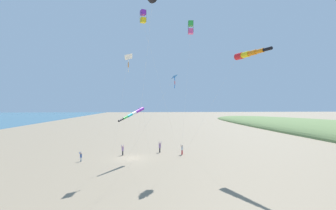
% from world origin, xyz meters
% --- Properties ---
extents(ground_plane, '(600.00, 600.00, 0.00)m').
position_xyz_m(ground_plane, '(0.00, 0.00, 0.00)').
color(ground_plane, gray).
extents(person_adult_flyer, '(0.51, 0.60, 1.76)m').
position_xyz_m(person_adult_flyer, '(4.40, 3.74, 0.96)').
color(person_adult_flyer, '#232328').
rests_on(person_adult_flyer, ground_plane).
extents(person_child_green_jacket, '(0.47, 0.54, 1.59)m').
position_xyz_m(person_child_green_jacket, '(-1.50, 2.20, 0.87)').
color(person_child_green_jacket, '#232328').
rests_on(person_child_green_jacket, ground_plane).
extents(person_child_grey_jacket, '(0.53, 0.59, 1.67)m').
position_xyz_m(person_child_grey_jacket, '(7.74, 1.62, 0.91)').
color(person_child_grey_jacket, '#B72833').
rests_on(person_child_grey_jacket, ground_plane).
extents(person_bystander_far, '(0.47, 0.44, 1.32)m').
position_xyz_m(person_bystander_far, '(-6.88, -1.45, 0.72)').
color(person_bystander_far, silver).
rests_on(person_bystander_far, ground_plane).
extents(kite_windsock_blue_topmost, '(6.66, 15.10, 14.29)m').
position_xyz_m(kite_windsock_blue_topmost, '(14.12, -7.89, 13.88)').
color(kite_windsock_blue_topmost, red).
rests_on(kite_windsock_blue_topmost, ground_plane).
extents(kite_delta_purple_drifting, '(2.93, 4.53, 13.92)m').
position_xyz_m(kite_delta_purple_drifting, '(-0.27, -6.31, 13.48)').
color(kite_delta_purple_drifting, white).
rests_on(kite_delta_purple_drifting, ground_plane).
extents(kite_windsock_long_streamer_left, '(4.35, 7.28, 7.51)m').
position_xyz_m(kite_windsock_long_streamer_left, '(0.49, -2.39, 6.72)').
color(kite_windsock_long_streamer_left, purple).
rests_on(kite_windsock_long_streamer_left, ground_plane).
extents(kite_box_red_high_left, '(1.08, 4.23, 19.04)m').
position_xyz_m(kite_box_red_high_left, '(7.95, -3.96, 18.17)').
color(kite_box_red_high_left, green).
rests_on(kite_box_red_high_left, ground_plane).
extents(kite_delta_magenta_far_left, '(6.25, 7.89, 11.16)m').
position_xyz_m(kite_delta_magenta_far_left, '(4.96, -8.91, 10.81)').
color(kite_delta_magenta_far_left, blue).
rests_on(kite_delta_magenta_far_left, ground_plane).
extents(kite_box_black_fish_shape, '(6.03, 11.28, 17.87)m').
position_xyz_m(kite_box_black_fish_shape, '(1.54, -9.72, 17.16)').
color(kite_box_black_fish_shape, purple).
rests_on(kite_box_black_fish_shape, ground_plane).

